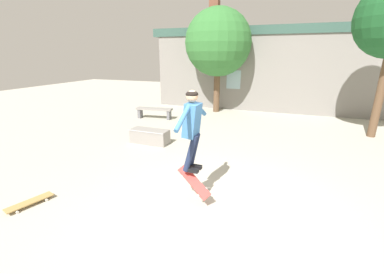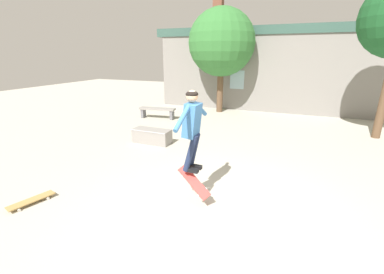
# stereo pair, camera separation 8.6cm
# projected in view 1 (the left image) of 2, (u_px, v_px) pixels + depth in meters

# --- Properties ---
(ground_plane) EXTENTS (40.00, 40.00, 0.00)m
(ground_plane) POSITION_uv_depth(u_px,v_px,m) (217.00, 211.00, 4.67)
(ground_plane) COLOR #B2AD9E
(building_backdrop) EXTENTS (12.11, 0.52, 5.18)m
(building_backdrop) POSITION_uv_depth(u_px,v_px,m) (269.00, 68.00, 12.22)
(building_backdrop) COLOR gray
(building_backdrop) RESTS_ON ground_plane
(tree_left) EXTENTS (3.06, 3.06, 4.76)m
(tree_left) POSITION_uv_depth(u_px,v_px,m) (218.00, 43.00, 11.79)
(tree_left) COLOR brown
(tree_left) RESTS_ON ground_plane
(park_bench) EXTENTS (1.63, 0.56, 0.47)m
(park_bench) POSITION_uv_depth(u_px,v_px,m) (154.00, 111.00, 11.27)
(park_bench) COLOR gray
(park_bench) RESTS_ON ground_plane
(skate_ledge) EXTENTS (1.23, 0.51, 0.45)m
(skate_ledge) POSITION_uv_depth(u_px,v_px,m) (150.00, 136.00, 8.18)
(skate_ledge) COLOR gray
(skate_ledge) RESTS_ON ground_plane
(skater) EXTENTS (0.31, 1.36, 1.50)m
(skater) POSITION_uv_depth(u_px,v_px,m) (192.00, 124.00, 4.59)
(skater) COLOR teal
(skateboard_flipping) EXTENTS (0.72, 0.38, 0.51)m
(skateboard_flipping) POSITION_uv_depth(u_px,v_px,m) (194.00, 182.00, 4.82)
(skateboard_flipping) COLOR red
(skateboard_resting) EXTENTS (0.43, 0.84, 0.08)m
(skateboard_resting) POSITION_uv_depth(u_px,v_px,m) (30.00, 202.00, 4.83)
(skateboard_resting) COLOR #AD894C
(skateboard_resting) RESTS_ON ground_plane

